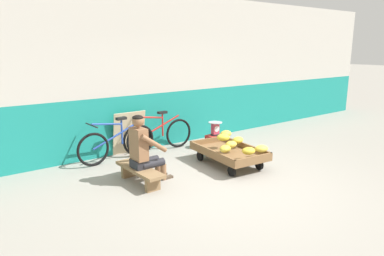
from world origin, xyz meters
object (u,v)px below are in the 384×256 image
at_px(bicycle_near_left, 118,143).
at_px(bicycle_far_left, 159,135).
at_px(weighing_scale, 215,128).
at_px(shopping_bag, 231,147).
at_px(sign_board, 129,133).
at_px(banana_cart, 229,153).
at_px(plastic_crate, 215,142).
at_px(vendor_seated, 144,149).
at_px(low_bench, 140,172).

bearing_deg(bicycle_near_left, bicycle_far_left, 4.16).
height_order(weighing_scale, shopping_bag, weighing_scale).
distance_m(sign_board, shopping_bag, 2.15).
height_order(banana_cart, bicycle_far_left, bicycle_far_left).
xyz_separation_m(bicycle_near_left, sign_board, (0.41, 0.31, 0.09)).
distance_m(bicycle_near_left, sign_board, 0.52).
height_order(weighing_scale, bicycle_near_left, bicycle_near_left).
relative_size(banana_cart, plastic_crate, 4.20).
bearing_deg(sign_board, weighing_scale, -26.03).
height_order(vendor_seated, sign_board, vendor_seated).
distance_m(vendor_seated, shopping_bag, 2.35).
relative_size(weighing_scale, shopping_bag, 1.25).
distance_m(banana_cart, bicycle_near_left, 2.16).
bearing_deg(sign_board, shopping_bag, -36.15).
bearing_deg(bicycle_near_left, banana_cart, -43.94).
relative_size(banana_cart, vendor_seated, 1.33).
xyz_separation_m(banana_cart, sign_board, (-1.15, 1.80, 0.20)).
bearing_deg(sign_board, plastic_crate, -25.99).
bearing_deg(sign_board, vendor_seated, -108.91).
xyz_separation_m(bicycle_far_left, sign_board, (-0.57, 0.24, 0.09)).
relative_size(vendor_seated, sign_board, 1.28).
xyz_separation_m(plastic_crate, sign_board, (-1.66, 0.81, 0.29)).
bearing_deg(plastic_crate, shopping_bag, -82.69).
relative_size(bicycle_near_left, sign_board, 1.87).
bearing_deg(shopping_bag, sign_board, 143.85).
bearing_deg(weighing_scale, banana_cart, -117.34).
distance_m(bicycle_far_left, sign_board, 0.62).
xyz_separation_m(plastic_crate, weighing_scale, (0.00, -0.00, 0.30)).
bearing_deg(banana_cart, vendor_seated, 173.87).
xyz_separation_m(sign_board, shopping_bag, (1.72, -1.25, -0.32)).
distance_m(bicycle_near_left, bicycle_far_left, 0.98).
relative_size(bicycle_near_left, shopping_bag, 6.92).
bearing_deg(low_bench, plastic_crate, 19.48).
distance_m(weighing_scale, bicycle_far_left, 1.24).
xyz_separation_m(vendor_seated, sign_board, (0.56, 1.62, -0.12)).
distance_m(banana_cart, plastic_crate, 1.12).
height_order(bicycle_far_left, sign_board, sign_board).
bearing_deg(vendor_seated, weighing_scale, 20.13).
relative_size(vendor_seated, shopping_bag, 4.75).
distance_m(low_bench, shopping_bag, 2.39).
distance_m(vendor_seated, plastic_crate, 2.40).
relative_size(plastic_crate, bicycle_near_left, 0.22).
xyz_separation_m(low_bench, weighing_scale, (2.30, 0.81, 0.25)).
bearing_deg(banana_cart, low_bench, 174.23).
height_order(plastic_crate, bicycle_near_left, bicycle_near_left).
height_order(banana_cart, shopping_bag, banana_cart).
distance_m(banana_cart, low_bench, 1.80).
xyz_separation_m(vendor_seated, bicycle_near_left, (0.15, 1.31, -0.21)).
distance_m(vendor_seated, bicycle_far_left, 1.80).
bearing_deg(banana_cart, bicycle_far_left, 110.18).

